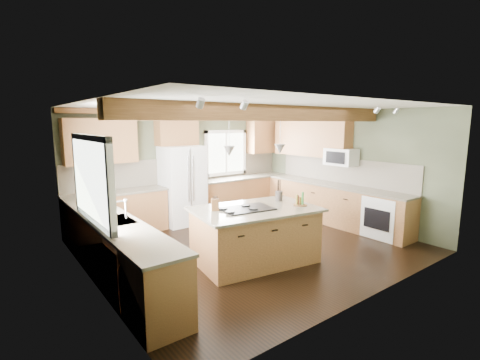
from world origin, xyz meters
TOP-DOWN VIEW (x-y plane):
  - floor at (0.00, 0.00)m, footprint 5.60×5.60m
  - ceiling at (0.00, 0.00)m, footprint 5.60×5.60m
  - wall_back at (0.00, 2.50)m, footprint 5.60×0.00m
  - wall_left at (-2.80, 0.00)m, footprint 0.00×5.00m
  - wall_right at (2.80, 0.00)m, footprint 0.00×5.00m
  - ceiling_beam at (0.00, -0.61)m, footprint 5.55×0.26m
  - soffit_trim at (0.00, 2.40)m, footprint 5.55×0.20m
  - backsplash_back at (0.00, 2.48)m, footprint 5.58×0.03m
  - backsplash_right at (2.78, 0.05)m, footprint 0.03×3.70m
  - base_cab_back_left at (-1.79, 2.20)m, footprint 2.02×0.60m
  - counter_back_left at (-1.79, 2.20)m, footprint 2.06×0.64m
  - base_cab_back_right at (1.49, 2.20)m, footprint 2.62×0.60m
  - counter_back_right at (1.49, 2.20)m, footprint 2.66×0.64m
  - base_cab_left at (-2.50, 0.05)m, footprint 0.60×3.70m
  - counter_left at (-2.50, 0.05)m, footprint 0.64×3.74m
  - base_cab_right at (2.50, 0.05)m, footprint 0.60×3.70m
  - counter_right at (2.50, 0.05)m, footprint 0.64×3.74m
  - upper_cab_back_left at (-1.99, 2.33)m, footprint 1.40×0.35m
  - upper_cab_over_fridge at (-0.30, 2.33)m, footprint 0.96×0.35m
  - upper_cab_right at (2.62, 0.90)m, footprint 0.35×2.20m
  - upper_cab_back_corner at (2.30, 2.33)m, footprint 0.90×0.35m
  - window_left at (-2.78, 0.05)m, footprint 0.04×1.60m
  - window_back at (1.15, 2.48)m, footprint 1.10×0.04m
  - sink at (-2.50, 0.05)m, footprint 0.50×0.65m
  - faucet at (-2.32, 0.05)m, footprint 0.02×0.02m
  - dishwasher at (-2.49, -1.25)m, footprint 0.60×0.60m
  - oven at (2.49, -1.25)m, footprint 0.60×0.72m
  - microwave at (2.58, -0.05)m, footprint 0.40×0.70m
  - pendant_left at (-0.87, -0.54)m, footprint 0.18×0.18m
  - pendant_right at (0.07, -0.68)m, footprint 0.18×0.18m
  - refrigerator at (-0.30, 2.12)m, footprint 0.90×0.74m
  - island at (-0.40, -0.61)m, footprint 2.05×1.44m
  - island_top at (-0.40, -0.61)m, footprint 2.20×1.58m
  - cooktop at (-0.56, -0.58)m, footprint 0.90×0.67m
  - knife_block at (-1.02, -0.35)m, footprint 0.14×0.13m
  - utensil_crock at (0.30, -0.43)m, footprint 0.14×0.14m
  - bottle_tray at (0.33, -0.92)m, footprint 0.28×0.28m

SIDE VIEW (x-z plane):
  - floor at x=0.00m, z-range 0.00..0.00m
  - dishwasher at x=-2.49m, z-range 0.01..0.85m
  - oven at x=2.49m, z-range 0.01..0.85m
  - base_cab_back_left at x=-1.79m, z-range 0.00..0.88m
  - base_cab_back_right at x=1.49m, z-range 0.00..0.88m
  - base_cab_left at x=-2.50m, z-range 0.00..0.88m
  - base_cab_right at x=2.50m, z-range 0.00..0.88m
  - island at x=-0.40m, z-range 0.00..0.88m
  - counter_back_left at x=-1.79m, z-range 0.88..0.92m
  - counter_back_right at x=1.49m, z-range 0.88..0.92m
  - counter_left at x=-2.50m, z-range 0.88..0.92m
  - counter_right at x=2.50m, z-range 0.88..0.92m
  - refrigerator at x=-0.30m, z-range 0.00..1.80m
  - island_top at x=-0.40m, z-range 0.88..0.92m
  - sink at x=-2.50m, z-range 0.89..0.92m
  - cooktop at x=-0.56m, z-range 0.92..0.94m
  - utensil_crock at x=0.30m, z-range 0.92..1.09m
  - knife_block at x=-1.02m, z-range 0.92..1.11m
  - bottle_tray at x=0.33m, z-range 0.92..1.13m
  - faucet at x=-2.32m, z-range 0.91..1.19m
  - backsplash_back at x=0.00m, z-range 0.92..1.50m
  - backsplash_right at x=2.78m, z-range 0.92..1.50m
  - wall_back at x=0.00m, z-range -1.50..4.10m
  - wall_left at x=-2.80m, z-range -1.20..3.80m
  - wall_right at x=2.80m, z-range -1.20..3.80m
  - window_back at x=1.15m, z-range 1.05..2.05m
  - window_left at x=-2.78m, z-range 1.02..2.08m
  - microwave at x=2.58m, z-range 1.36..1.74m
  - pendant_left at x=-0.87m, z-range 1.80..1.96m
  - pendant_right at x=0.07m, z-range 1.80..1.96m
  - upper_cab_back_left at x=-1.99m, z-range 1.50..2.40m
  - upper_cab_right at x=2.62m, z-range 1.50..2.40m
  - upper_cab_back_corner at x=2.30m, z-range 1.50..2.40m
  - upper_cab_over_fridge at x=-0.30m, z-range 1.80..2.50m
  - ceiling_beam at x=0.00m, z-range 2.34..2.60m
  - soffit_trim at x=0.00m, z-range 2.49..2.59m
  - ceiling at x=0.00m, z-range 2.60..2.60m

